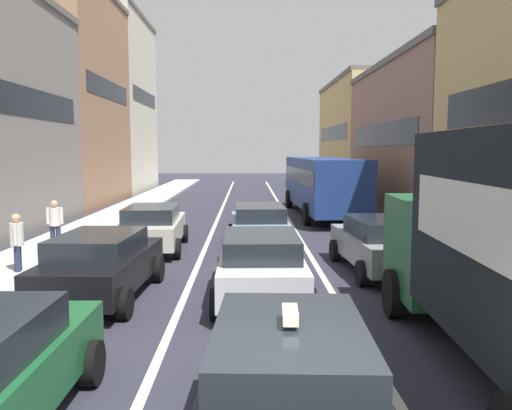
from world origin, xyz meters
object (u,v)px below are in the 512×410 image
bus_mid_queue_primary (323,181)px  pedestrian_near_kerb (17,241)px  taxi_centre_lane_front (289,382)px  hatchback_centre_lane_third (259,225)px  wagon_left_lane_second (101,264)px  sedan_centre_lane_second (261,264)px  sedan_left_lane_third (153,227)px  sedan_right_lane_behind_truck (381,243)px  pedestrian_mid_sidewalk (55,222)px

bus_mid_queue_primary → pedestrian_near_kerb: 15.77m
taxi_centre_lane_front → pedestrian_near_kerb: size_ratio=2.64×
hatchback_centre_lane_third → bus_mid_queue_primary: bearing=-23.3°
wagon_left_lane_second → pedestrian_near_kerb: (-2.78, 2.12, 0.15)m
sedan_centre_lane_second → sedan_left_lane_third: bearing=30.9°
bus_mid_queue_primary → pedestrian_near_kerb: bus_mid_queue_primary is taller
hatchback_centre_lane_third → sedan_right_lane_behind_truck: same height
sedan_centre_lane_second → pedestrian_mid_sidewalk: pedestrian_mid_sidewalk is taller
wagon_left_lane_second → pedestrian_mid_sidewalk: bearing=31.6°
taxi_centre_lane_front → wagon_left_lane_second: bearing=34.5°
sedan_centre_lane_second → sedan_right_lane_behind_truck: 4.18m
wagon_left_lane_second → taxi_centre_lane_front: bearing=-145.2°
pedestrian_mid_sidewalk → hatchback_centre_lane_third: bearing=82.2°
bus_mid_queue_primary → wagon_left_lane_second: bearing=152.1°
hatchback_centre_lane_third → pedestrian_mid_sidewalk: (-6.75, -0.10, 0.15)m
taxi_centre_lane_front → hatchback_centre_lane_third: size_ratio=1.00×
sedan_left_lane_third → pedestrian_mid_sidewalk: size_ratio=2.63×
bus_mid_queue_primary → pedestrian_near_kerb: bearing=139.5°
sedan_centre_lane_second → sedan_right_lane_behind_truck: bearing=-52.9°
taxi_centre_lane_front → bus_mid_queue_primary: (3.33, 20.41, 0.96)m
hatchback_centre_lane_third → sedan_left_lane_third: size_ratio=1.00×
bus_mid_queue_primary → hatchback_centre_lane_third: bearing=156.7°
wagon_left_lane_second → bus_mid_queue_primary: size_ratio=0.41×
taxi_centre_lane_front → pedestrian_near_kerb: (-6.48, 8.09, 0.15)m
wagon_left_lane_second → bus_mid_queue_primary: (7.03, 14.45, 0.96)m
sedan_centre_lane_second → sedan_left_lane_third: same height
sedan_centre_lane_second → pedestrian_near_kerb: bearing=70.3°
sedan_centre_lane_second → pedestrian_mid_sidewalk: size_ratio=2.59×
pedestrian_near_kerb → pedestrian_mid_sidewalk: size_ratio=1.00×
hatchback_centre_lane_third → sedan_left_lane_third: 3.53m
sedan_centre_lane_second → taxi_centre_lane_front: bearing=-178.7°
sedan_centre_lane_second → sedan_left_lane_third: 6.63m
hatchback_centre_lane_third → pedestrian_near_kerb: 7.40m
sedan_centre_lane_second → pedestrian_near_kerb: pedestrian_near_kerb is taller
bus_mid_queue_primary → sedan_centre_lane_second: bearing=164.6°
sedan_left_lane_third → pedestrian_near_kerb: 4.51m
sedan_left_lane_third → bus_mid_queue_primary: 11.29m
taxi_centre_lane_front → sedan_left_lane_third: size_ratio=1.00×
hatchback_centre_lane_third → pedestrian_mid_sidewalk: size_ratio=2.63×
bus_mid_queue_primary → pedestrian_mid_sidewalk: size_ratio=6.37×
taxi_centre_lane_front → pedestrian_mid_sidewalk: 13.49m
wagon_left_lane_second → sedan_right_lane_behind_truck: (6.88, 2.40, 0.00)m
taxi_centre_lane_front → sedan_centre_lane_second: (-0.15, 5.85, -0.00)m
sedan_left_lane_third → sedan_right_lane_behind_truck: (6.75, -3.15, 0.00)m
taxi_centre_lane_front → pedestrian_near_kerb: same height
taxi_centre_lane_front → bus_mid_queue_primary: bearing=-6.6°
hatchback_centre_lane_third → pedestrian_mid_sidewalk: 6.75m
sedan_left_lane_third → bus_mid_queue_primary: bus_mid_queue_primary is taller
sedan_centre_lane_second → pedestrian_near_kerb: (-6.33, 2.25, 0.15)m
pedestrian_mid_sidewalk → sedan_centre_lane_second: bearing=40.3°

